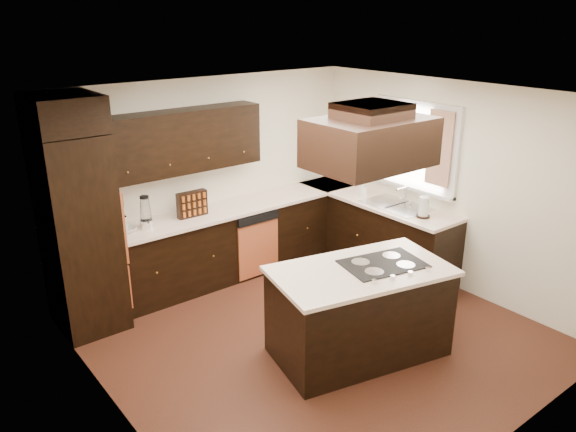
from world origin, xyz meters
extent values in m
cube|color=#5C2E1D|center=(0.00, 0.00, -0.01)|extent=(4.20, 4.20, 0.02)
cube|color=silver|center=(0.00, 0.00, 2.51)|extent=(4.20, 4.20, 0.02)
cube|color=white|center=(0.00, 2.11, 1.25)|extent=(4.20, 0.02, 2.50)
cube|color=white|center=(0.00, -2.11, 1.25)|extent=(4.20, 0.02, 2.50)
cube|color=white|center=(-2.11, 0.00, 1.25)|extent=(0.02, 4.20, 2.50)
cube|color=white|center=(2.11, 0.00, 1.25)|extent=(0.02, 4.20, 2.50)
cube|color=black|center=(-1.78, 1.71, 1.06)|extent=(0.65, 0.75, 2.12)
cube|color=#CD6136|center=(-1.43, 1.71, 1.12)|extent=(0.05, 0.62, 0.78)
cube|color=black|center=(0.03, 1.80, 0.44)|extent=(2.93, 0.60, 0.88)
cube|color=black|center=(1.80, 0.90, 0.44)|extent=(0.60, 2.40, 0.88)
cube|color=#FFE3CE|center=(0.03, 1.79, 0.90)|extent=(2.93, 0.63, 0.04)
cube|color=#FFE3CE|center=(1.79, 0.90, 0.90)|extent=(0.63, 2.40, 0.04)
cube|color=black|center=(-0.43, 1.93, 1.81)|extent=(2.00, 0.34, 0.72)
cube|color=#CD6136|center=(0.33, 1.50, 0.40)|extent=(0.60, 0.05, 0.72)
cube|color=silver|center=(2.07, 0.55, 1.65)|extent=(0.06, 1.32, 1.12)
cube|color=white|center=(2.10, 0.55, 1.65)|extent=(0.00, 1.20, 1.00)
cube|color=beige|center=(2.01, 0.13, 1.70)|extent=(0.02, 0.34, 0.90)
cube|color=beige|center=(2.01, 0.97, 1.70)|extent=(0.02, 0.34, 0.90)
cube|color=silver|center=(1.80, 0.55, 0.92)|extent=(0.52, 0.84, 0.01)
cube|color=black|center=(0.13, -0.49, 0.44)|extent=(1.80, 1.24, 0.88)
cube|color=#FFE3CE|center=(0.13, -0.49, 0.90)|extent=(1.87, 1.31, 0.04)
cube|color=black|center=(0.37, -0.55, 0.93)|extent=(0.87, 0.68, 0.01)
cube|color=black|center=(0.10, -0.55, 2.16)|extent=(1.05, 0.72, 0.42)
cube|color=black|center=(0.10, -0.55, 2.44)|extent=(0.55, 0.50, 0.13)
cylinder|color=silver|center=(-1.01, 1.76, 0.97)|extent=(0.15, 0.15, 0.10)
cone|color=silver|center=(-1.01, 1.76, 1.15)|extent=(0.13, 0.13, 0.26)
cube|color=black|center=(-0.41, 1.79, 1.07)|extent=(0.37, 0.10, 0.31)
imported|color=silver|center=(-1.25, 1.79, 0.95)|extent=(0.25, 0.25, 0.06)
imported|color=silver|center=(1.74, 1.09, 1.01)|extent=(0.09, 0.10, 0.18)
cylinder|color=silver|center=(1.72, 0.06, 1.05)|extent=(0.13, 0.13, 0.25)
camera|label=1|loc=(-3.42, -3.86, 3.23)|focal=35.00mm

